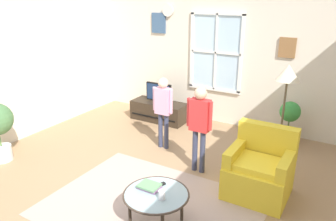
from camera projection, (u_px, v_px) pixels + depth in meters
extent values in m
cube|color=#9E7A56|center=(138.00, 195.00, 4.29)|extent=(6.19, 6.45, 0.02)
cube|color=beige|center=(228.00, 51.00, 6.22)|extent=(5.59, 0.12, 2.87)
cube|color=silver|center=(216.00, 52.00, 6.28)|extent=(1.00, 0.02, 1.44)
cube|color=white|center=(218.00, 13.00, 6.03)|extent=(1.06, 0.04, 0.06)
cube|color=white|center=(214.00, 89.00, 6.51)|extent=(1.06, 0.04, 0.06)
cube|color=white|center=(192.00, 50.00, 6.51)|extent=(0.06, 0.04, 1.44)
cube|color=white|center=(241.00, 55.00, 6.03)|extent=(0.06, 0.04, 1.44)
cube|color=white|center=(216.00, 53.00, 6.27)|extent=(0.03, 0.04, 1.44)
cube|color=white|center=(216.00, 53.00, 6.27)|extent=(1.00, 0.04, 0.03)
cube|color=#38567A|center=(159.00, 23.00, 6.73)|extent=(0.32, 0.03, 0.40)
cube|color=olive|center=(287.00, 48.00, 5.59)|extent=(0.28, 0.03, 0.34)
cylinder|color=silver|center=(168.00, 10.00, 6.52)|extent=(0.24, 0.04, 0.24)
cube|color=tan|center=(151.00, 206.00, 4.03)|extent=(2.52, 1.86, 0.01)
cube|color=#2D2319|center=(159.00, 111.00, 6.72)|extent=(1.13, 0.46, 0.39)
cube|color=black|center=(153.00, 117.00, 6.55)|extent=(1.01, 0.02, 0.02)
cylinder|color=#4C4C4C|center=(159.00, 101.00, 6.65)|extent=(0.08, 0.08, 0.05)
cube|color=black|center=(159.00, 92.00, 6.59)|extent=(0.56, 0.05, 0.36)
cube|color=navy|center=(158.00, 92.00, 6.56)|extent=(0.52, 0.01, 0.32)
cube|color=yellow|center=(258.00, 180.00, 4.21)|extent=(0.76, 0.72, 0.42)
cube|color=yellow|center=(267.00, 141.00, 4.31)|extent=(0.76, 0.16, 0.45)
cube|color=yellow|center=(235.00, 152.00, 4.26)|extent=(0.12, 0.65, 0.20)
cube|color=yellow|center=(287.00, 165.00, 3.95)|extent=(0.12, 0.65, 0.20)
cube|color=yellow|center=(258.00, 164.00, 4.09)|extent=(0.61, 0.50, 0.08)
cylinder|color=#99B2B7|center=(156.00, 194.00, 3.59)|extent=(0.71, 0.71, 0.02)
torus|color=#3F3328|center=(156.00, 194.00, 3.59)|extent=(0.73, 0.73, 0.02)
cylinder|color=#33281E|center=(151.00, 195.00, 3.93)|extent=(0.04, 0.04, 0.39)
cylinder|color=#33281E|center=(182.00, 206.00, 3.73)|extent=(0.04, 0.04, 0.39)
cylinder|color=#33281E|center=(130.00, 214.00, 3.59)|extent=(0.04, 0.04, 0.39)
cube|color=#8A5E8B|center=(149.00, 187.00, 3.68)|extent=(0.24, 0.16, 0.03)
cube|color=#669467|center=(149.00, 185.00, 3.67)|extent=(0.23, 0.19, 0.02)
cylinder|color=white|center=(162.00, 195.00, 3.48)|extent=(0.07, 0.07, 0.10)
cube|color=black|center=(160.00, 185.00, 3.73)|extent=(0.09, 0.15, 0.02)
cylinder|color=#333851|center=(195.00, 150.00, 4.77)|extent=(0.08, 0.08, 0.64)
cylinder|color=#333851|center=(202.00, 152.00, 4.71)|extent=(0.08, 0.08, 0.64)
cube|color=red|center=(200.00, 115.00, 4.56)|extent=(0.28, 0.14, 0.45)
sphere|color=#D8AD8C|center=(201.00, 93.00, 4.45)|extent=(0.17, 0.17, 0.17)
cylinder|color=red|center=(189.00, 112.00, 4.61)|extent=(0.06, 0.06, 0.41)
cylinder|color=red|center=(210.00, 116.00, 4.46)|extent=(0.06, 0.06, 0.41)
cylinder|color=#333851|center=(161.00, 130.00, 5.51)|extent=(0.07, 0.07, 0.61)
cylinder|color=#333851|center=(166.00, 131.00, 5.45)|extent=(0.07, 0.07, 0.61)
cube|color=#DB9EBC|center=(163.00, 101.00, 5.30)|extent=(0.26, 0.14, 0.43)
sphere|color=beige|center=(163.00, 83.00, 5.20)|extent=(0.16, 0.16, 0.16)
cylinder|color=#DB9EBC|center=(155.00, 99.00, 5.36)|extent=(0.05, 0.05, 0.39)
cylinder|color=#DB9EBC|center=(171.00, 102.00, 5.21)|extent=(0.05, 0.05, 0.39)
cylinder|color=#9E6B4C|center=(287.00, 136.00, 5.68)|extent=(0.31, 0.31, 0.28)
cylinder|color=#4C7238|center=(288.00, 125.00, 5.61)|extent=(0.02, 0.02, 0.14)
sphere|color=#34883A|center=(290.00, 112.00, 5.53)|extent=(0.34, 0.34, 0.34)
cylinder|color=silver|center=(2.00, 153.00, 5.12)|extent=(0.29, 0.29, 0.24)
cylinder|color=#4C7238|center=(0.00, 140.00, 5.05)|extent=(0.02, 0.02, 0.20)
cylinder|color=black|center=(276.00, 169.00, 4.87)|extent=(0.26, 0.26, 0.03)
cylinder|color=brown|center=(281.00, 127.00, 4.65)|extent=(0.03, 0.03, 1.36)
cone|color=beige|center=(288.00, 73.00, 4.39)|extent=(0.32, 0.32, 0.22)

